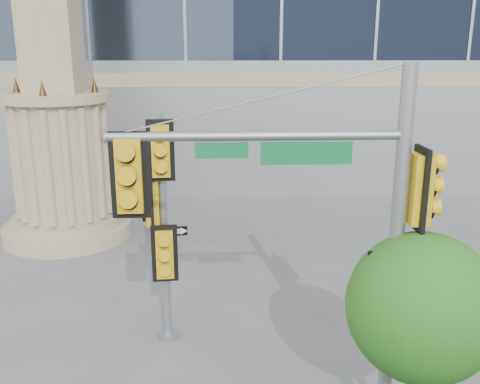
{
  "coord_description": "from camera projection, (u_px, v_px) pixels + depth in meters",
  "views": [
    {
      "loc": [
        -0.26,
        -9.24,
        6.61
      ],
      "look_at": [
        0.0,
        2.0,
        3.53
      ],
      "focal_mm": 40.0,
      "sensor_mm": 36.0,
      "label": 1
    }
  ],
  "objects": [
    {
      "name": "monument",
      "position": [
        55.0,
        80.0,
        17.74
      ],
      "size": [
        4.4,
        4.4,
        16.6
      ],
      "color": "gray",
      "rests_on": "ground"
    },
    {
      "name": "main_signal_pole",
      "position": [
        325.0,
        222.0,
        8.35
      ],
      "size": [
        4.96,
        0.6,
        6.38
      ],
      "rotation": [
        0.0,
        0.0,
        0.02
      ],
      "color": "slate",
      "rests_on": "ground"
    },
    {
      "name": "secondary_signal_pole",
      "position": [
        161.0,
        214.0,
        11.62
      ],
      "size": [
        0.93,
        0.68,
        5.23
      ],
      "rotation": [
        0.0,
        0.0,
        0.11
      ],
      "color": "slate",
      "rests_on": "ground"
    },
    {
      "name": "street_tree",
      "position": [
        424.0,
        313.0,
        8.48
      ],
      "size": [
        2.46,
        2.4,
        3.83
      ],
      "color": "gray",
      "rests_on": "ground"
    }
  ]
}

